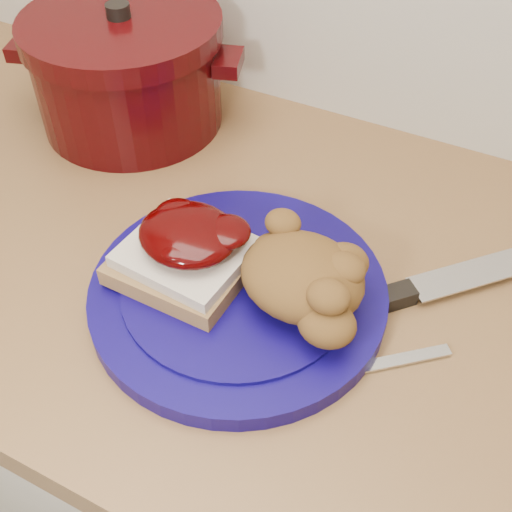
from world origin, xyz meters
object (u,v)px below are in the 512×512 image
at_px(plate, 238,293).
at_px(dutch_oven, 127,70).
at_px(chef_knife, 398,296).
at_px(pepper_grinder, 65,38).
at_px(butter_knife, 368,366).

relative_size(plate, dutch_oven, 0.94).
relative_size(chef_knife, pepper_grinder, 2.09).
distance_m(plate, dutch_oven, 0.36).
relative_size(plate, pepper_grinder, 2.50).
xyz_separation_m(butter_knife, dutch_oven, (-0.43, 0.24, 0.07)).
height_order(dutch_oven, pepper_grinder, dutch_oven).
bearing_deg(chef_knife, butter_knife, -135.48).
bearing_deg(dutch_oven, plate, -38.43).
height_order(chef_knife, dutch_oven, dutch_oven).
relative_size(dutch_oven, pepper_grinder, 2.66).
relative_size(plate, chef_knife, 1.19).
distance_m(chef_knife, pepper_grinder, 0.61).
bearing_deg(pepper_grinder, plate, -32.72).
relative_size(butter_knife, dutch_oven, 0.51).
height_order(butter_knife, pepper_grinder, pepper_grinder).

